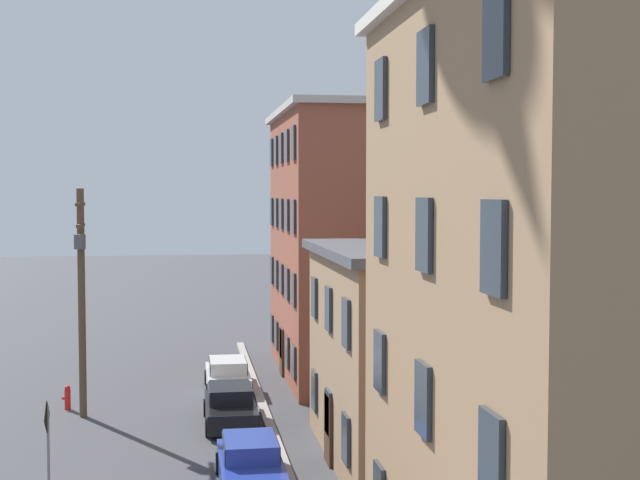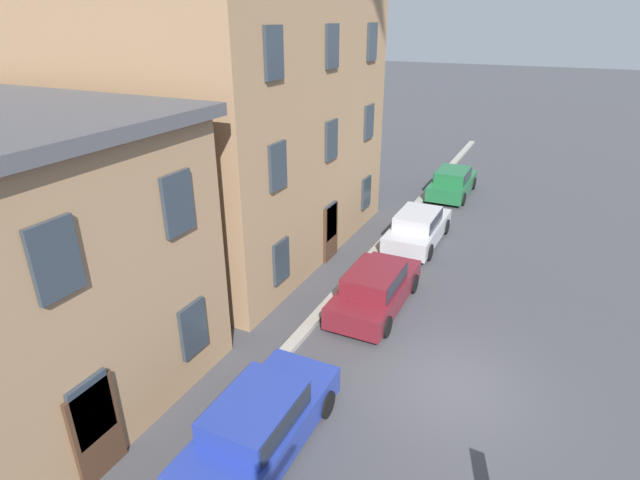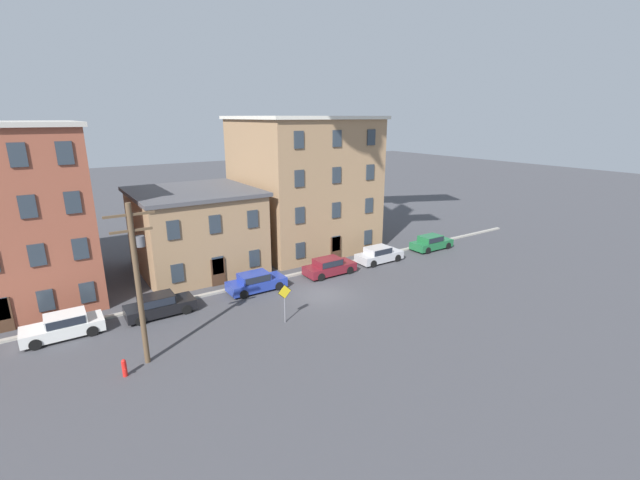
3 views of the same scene
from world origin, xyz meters
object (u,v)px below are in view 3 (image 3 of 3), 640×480
Objects in this scene: car_white at (64,325)px; car_green at (431,242)px; caution_sign at (285,297)px; car_black at (159,305)px; utility_pole at (138,277)px; fire_hydrant at (124,368)px; car_silver at (379,254)px; car_maroon at (329,266)px; car_blue at (256,281)px.

car_white is 1.00× the size of car_green.
caution_sign reaches higher than car_white.
car_green is (26.24, 0.20, 0.00)m from car_black.
utility_pole is 9.10× the size of fire_hydrant.
car_white is at bearing 109.10° from fire_hydrant.
car_black is 1.00× the size of car_silver.
car_white is at bearing 154.29° from caution_sign.
utility_pole is (3.52, -5.68, 4.17)m from car_white.
car_maroon is (13.74, 0.00, 0.00)m from car_black.
car_white is 5.47m from car_black.
car_maroon is at bearing -179.09° from car_green.
utility_pole reaches higher than car_maroon.
car_black is at bearing 70.54° from utility_pole.
car_maroon is (19.21, -0.16, 0.00)m from car_white.
car_maroon reaches higher than fire_hydrant.
fire_hydrant is at bearing -175.97° from caution_sign.
caution_sign reaches higher than car_maroon.
car_silver is at bearing 1.58° from car_maroon.
car_blue is 5.93m from caution_sign.
car_maroon is 1.00× the size of car_green.
car_maroon is 0.50× the size of utility_pole.
caution_sign is (-7.30, -5.58, 1.00)m from car_maroon.
caution_sign is (6.45, -5.58, 1.00)m from car_black.
car_maroon is at bearing -0.47° from car_white.
car_white is 31.72m from car_green.
caution_sign is (-0.69, -5.81, 1.00)m from car_blue.
fire_hydrant is at bearing -70.90° from car_white.
car_maroon is at bearing 19.38° from utility_pole.
car_black is at bearing -179.54° from car_silver.
car_blue is at bearing 83.23° from caution_sign.
utility_pole reaches higher than caution_sign.
fire_hydrant is (-9.69, -0.68, -1.26)m from caution_sign.
car_silver is at bearing -0.33° from car_blue.
utility_pole is at bearing -168.53° from car_green.
car_blue reaches higher than fire_hydrant.
caution_sign is 8.98m from utility_pole.
caution_sign reaches higher than car_green.
car_blue is 11.53m from utility_pole.
car_white is 6.80m from fire_hydrant.
car_blue is at bearing 32.00° from fire_hydrant.
fire_hydrant is at bearing -117.41° from car_black.
car_white is at bearing -179.69° from car_blue.
utility_pole reaches higher than car_white.
car_black is 1.00× the size of car_maroon.
car_green is at bearing -0.08° from car_blue.
utility_pole is 4.68m from fire_hydrant.
utility_pole is (-8.40, 0.06, 3.17)m from caution_sign.
fire_hydrant is at bearing -164.15° from car_silver.
utility_pole is (-9.09, -5.75, 4.17)m from car_blue.
car_silver is 23.49m from fire_hydrant.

